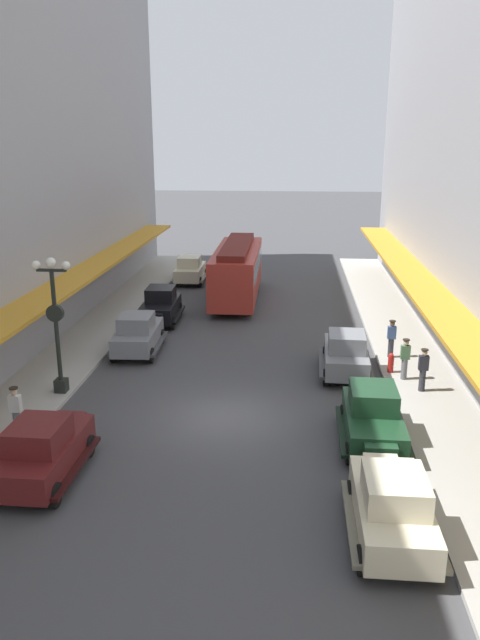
{
  "coord_description": "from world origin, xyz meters",
  "views": [
    {
      "loc": [
        2.26,
        -19.64,
        9.33
      ],
      "look_at": [
        0.0,
        6.0,
        1.8
      ],
      "focal_mm": 34.55,
      "sensor_mm": 36.0,
      "label": 1
    }
  ],
  "objects": [
    {
      "name": "parked_car_4",
      "position": [
        -4.72,
        20.92,
        0.94
      ],
      "size": [
        2.21,
        4.29,
        1.84
      ],
      "color": "beige",
      "rests_on": "ground"
    },
    {
      "name": "fire_hydrant",
      "position": [
        6.35,
        4.54,
        0.56
      ],
      "size": [
        0.24,
        0.24,
        0.82
      ],
      "color": "#B21E19",
      "rests_on": "sidewalk_right"
    },
    {
      "name": "parked_car_0",
      "position": [
        4.5,
        4.54,
        0.94
      ],
      "size": [
        2.25,
        4.3,
        1.84
      ],
      "color": "slate",
      "rests_on": "ground"
    },
    {
      "name": "parked_car_1",
      "position": [
        4.89,
        -1.52,
        0.94
      ],
      "size": [
        2.18,
        4.28,
        1.84
      ],
      "color": "#193D23",
      "rests_on": "ground"
    },
    {
      "name": "parked_car_2",
      "position": [
        4.76,
        -6.47,
        0.94
      ],
      "size": [
        2.14,
        4.26,
        1.84
      ],
      "color": "beige",
      "rests_on": "ground"
    },
    {
      "name": "parked_car_5",
      "position": [
        -4.73,
        11.46,
        0.94
      ],
      "size": [
        2.27,
        4.31,
        1.84
      ],
      "color": "black",
      "rests_on": "ground"
    },
    {
      "name": "ground_plane",
      "position": [
        0.0,
        0.0,
        0.0
      ],
      "size": [
        200.0,
        200.0,
        0.0
      ],
      "primitive_type": "plane",
      "color": "#424244"
    },
    {
      "name": "pedestrian_3",
      "position": [
        6.76,
        3.82,
        1.01
      ],
      "size": [
        0.36,
        0.28,
        1.67
      ],
      "color": "slate",
      "rests_on": "sidewalk_right"
    },
    {
      "name": "sidewalk_left",
      "position": [
        -7.5,
        0.0,
        0.07
      ],
      "size": [
        3.0,
        60.0,
        0.15
      ],
      "primitive_type": "cube",
      "color": "#A8A59E",
      "rests_on": "ground"
    },
    {
      "name": "pedestrian_2",
      "position": [
        7.25,
        2.65,
        1.01
      ],
      "size": [
        0.36,
        0.28,
        1.67
      ],
      "color": "#2D2D33",
      "rests_on": "sidewalk_right"
    },
    {
      "name": "sidewalk_right",
      "position": [
        7.5,
        0.0,
        0.07
      ],
      "size": [
        3.0,
        60.0,
        0.15
      ],
      "primitive_type": "cube",
      "color": "#A8A59E",
      "rests_on": "ground"
    },
    {
      "name": "parked_car_3",
      "position": [
        -4.7,
        6.46,
        0.94
      ],
      "size": [
        2.29,
        4.31,
        1.84
      ],
      "color": "slate",
      "rests_on": "ground"
    },
    {
      "name": "parked_car_6",
      "position": [
        -4.68,
        -4.52,
        0.94
      ],
      "size": [
        2.17,
        4.27,
        1.84
      ],
      "color": "#591919",
      "rests_on": "ground"
    },
    {
      "name": "pedestrian_0",
      "position": [
        6.61,
        6.42,
        1.01
      ],
      "size": [
        0.36,
        0.28,
        1.67
      ],
      "color": "#2D2D33",
      "rests_on": "sidewalk_right"
    },
    {
      "name": "lamp_post_with_clock",
      "position": [
        -6.4,
        1.37,
        2.99
      ],
      "size": [
        1.42,
        0.44,
        5.16
      ],
      "color": "black",
      "rests_on": "sidewalk_left"
    },
    {
      "name": "streetcar",
      "position": [
        -1.1,
        16.53,
        1.9
      ],
      "size": [
        2.61,
        9.62,
        3.46
      ],
      "color": "#A52D23",
      "rests_on": "ground"
    },
    {
      "name": "pedestrian_1",
      "position": [
        -6.47,
        -2.28,
        1.01
      ],
      "size": [
        0.36,
        0.28,
        1.67
      ],
      "color": "slate",
      "rests_on": "sidewalk_left"
    }
  ]
}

